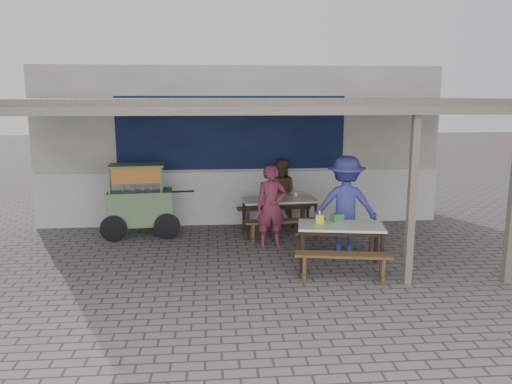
{
  "coord_description": "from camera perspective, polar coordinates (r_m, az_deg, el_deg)",
  "views": [
    {
      "loc": [
        -0.62,
        -8.0,
        2.86
      ],
      "look_at": [
        0.16,
        0.9,
        1.13
      ],
      "focal_mm": 35.0,
      "sensor_mm": 36.0,
      "label": 1
    }
  ],
  "objects": [
    {
      "name": "tissue_box",
      "position": [
        8.5,
        7.27,
        -3.02
      ],
      "size": [
        0.15,
        0.15,
        0.13
      ],
      "primitive_type": "cube",
      "rotation": [
        0.0,
        0.0,
        -0.1
      ],
      "color": "gold",
      "rests_on": "table_right"
    },
    {
      "name": "condiment_bowl",
      "position": [
        10.42,
        1.42,
        -0.59
      ],
      "size": [
        0.18,
        0.18,
        0.04
      ],
      "primitive_type": "imported",
      "rotation": [
        0.0,
        0.0,
        -0.05
      ],
      "color": "white",
      "rests_on": "table_left"
    },
    {
      "name": "ground",
      "position": [
        8.51,
        -0.52,
        -8.65
      ],
      "size": [
        60.0,
        60.0,
        0.0
      ],
      "primitive_type": "plane",
      "color": "#605A57",
      "rests_on": "ground"
    },
    {
      "name": "patron_wall_side",
      "position": [
        11.05,
        2.82,
        -0.07
      ],
      "size": [
        0.8,
        0.66,
        1.49
      ],
      "primitive_type": "imported",
      "rotation": [
        0.0,
        0.0,
        3.0
      ],
      "color": "brown",
      "rests_on": "ground"
    },
    {
      "name": "donation_box",
      "position": [
        8.62,
        9.27,
        -2.88
      ],
      "size": [
        0.23,
        0.19,
        0.13
      ],
      "primitive_type": "cube",
      "rotation": [
        0.0,
        0.0,
        0.36
      ],
      "color": "#337243",
      "rests_on": "table_right"
    },
    {
      "name": "bench_left_wall",
      "position": [
        11.01,
        2.02,
        -2.25
      ],
      "size": [
        1.64,
        0.4,
        0.45
      ],
      "rotation": [
        0.0,
        0.0,
        0.08
      ],
      "color": "brown",
      "rests_on": "ground"
    },
    {
      "name": "table_right",
      "position": [
        8.44,
        9.66,
        -4.21
      ],
      "size": [
        1.51,
        0.96,
        0.75
      ],
      "rotation": [
        0.0,
        0.0,
        -0.17
      ],
      "color": "silver",
      "rests_on": "ground"
    },
    {
      "name": "bench_right_wall",
      "position": [
        9.12,
        9.28,
        -5.21
      ],
      "size": [
        1.53,
        0.53,
        0.45
      ],
      "rotation": [
        0.0,
        0.0,
        -0.17
      ],
      "color": "brown",
      "rests_on": "ground"
    },
    {
      "name": "table_left",
      "position": [
        10.37,
        2.68,
        -1.2
      ],
      "size": [
        1.57,
        0.84,
        0.75
      ],
      "rotation": [
        0.0,
        0.0,
        0.08
      ],
      "color": "silver",
      "rests_on": "ground"
    },
    {
      "name": "patron_right_table",
      "position": [
        9.2,
        10.19,
        -1.49
      ],
      "size": [
        1.29,
        0.92,
        1.8
      ],
      "primitive_type": "imported",
      "rotation": [
        0.0,
        0.0,
        2.91
      ],
      "color": "#38398E",
      "rests_on": "ground"
    },
    {
      "name": "vendor_cart",
      "position": [
        10.46,
        -13.17,
        -0.61
      ],
      "size": [
        1.85,
        0.84,
        1.49
      ],
      "rotation": [
        0.0,
        0.0,
        0.09
      ],
      "color": "#668B5C",
      "rests_on": "ground"
    },
    {
      "name": "bench_left_street",
      "position": [
        9.89,
        3.37,
        -3.79
      ],
      "size": [
        1.64,
        0.4,
        0.45
      ],
      "rotation": [
        0.0,
        0.0,
        0.08
      ],
      "color": "brown",
      "rests_on": "ground"
    },
    {
      "name": "patron_street_side",
      "position": [
        9.49,
        1.76,
        -1.62
      ],
      "size": [
        0.59,
        0.41,
        1.58
      ],
      "primitive_type": "imported",
      "rotation": [
        0.0,
        0.0,
        0.05
      ],
      "color": "maroon",
      "rests_on": "ground"
    },
    {
      "name": "condiment_jar",
      "position": [
        10.66,
        4.58,
        -0.21
      ],
      "size": [
        0.08,
        0.08,
        0.1
      ],
      "primitive_type": "cylinder",
      "color": "silver",
      "rests_on": "table_left"
    },
    {
      "name": "warung_roof",
      "position": [
        8.92,
        -0.91,
        10.04
      ],
      "size": [
        9.0,
        4.21,
        2.81
      ],
      "color": "#605A53",
      "rests_on": "ground"
    },
    {
      "name": "bench_right_street",
      "position": [
        7.94,
        9.94,
        -7.71
      ],
      "size": [
        1.53,
        0.53,
        0.45
      ],
      "rotation": [
        0.0,
        0.0,
        -0.17
      ],
      "color": "brown",
      "rests_on": "ground"
    },
    {
      "name": "back_wall",
      "position": [
        11.65,
        -1.92,
        5.36
      ],
      "size": [
        9.0,
        1.28,
        3.5
      ],
      "color": "beige",
      "rests_on": "ground"
    }
  ]
}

